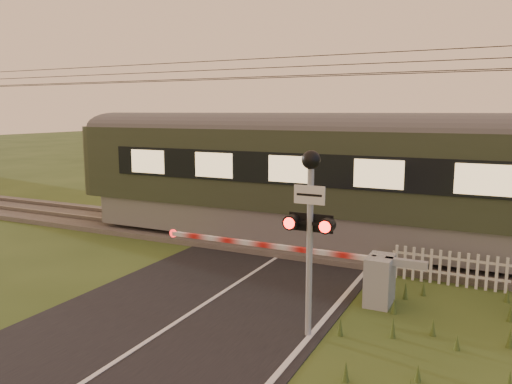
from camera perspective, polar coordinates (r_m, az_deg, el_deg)
The scene contains 7 objects.
ground at distance 11.27m, azimuth -7.89°, elevation -13.89°, with size 160.00×160.00×0.00m, color #32471B.
road at distance 11.08m, azimuth -8.50°, elevation -14.27°, with size 6.00×140.00×0.03m.
track_bed at distance 16.73m, azimuth 4.66°, elevation -5.86°, with size 140.00×3.40×0.39m.
overhead_wires at distance 16.21m, azimuth 4.93°, elevation 13.84°, with size 120.00×0.62×0.62m.
boom_gate at distance 12.02m, azimuth 12.50°, elevation -9.28°, with size 6.88×0.88×1.17m.
crossing_signal at distance 9.56m, azimuth 6.21°, elevation -2.13°, with size 0.94×0.37×3.68m.
picket_fence at distance 13.78m, azimuth 21.19°, elevation -8.10°, with size 2.85×0.07×0.90m.
Camera 1 is at (5.85, -8.56, 4.40)m, focal length 35.00 mm.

